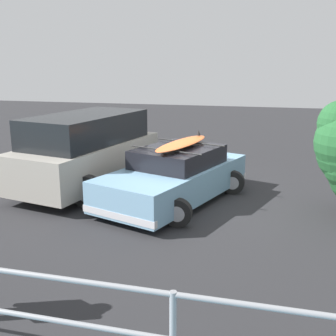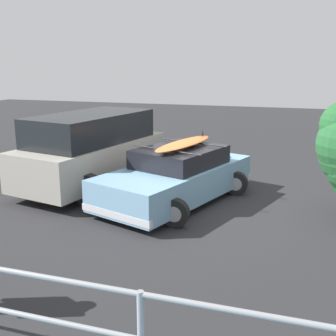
% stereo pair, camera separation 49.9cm
% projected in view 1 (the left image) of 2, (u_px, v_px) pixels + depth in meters
% --- Properties ---
extents(ground_plane, '(44.00, 44.00, 0.02)m').
position_uv_depth(ground_plane, '(190.00, 201.00, 9.89)').
color(ground_plane, '#28282B').
rests_on(ground_plane, ground).
extents(sedan_car, '(3.11, 4.52, 1.54)m').
position_uv_depth(sedan_car, '(175.00, 176.00, 9.75)').
color(sedan_car, '#729EBC').
rests_on(sedan_car, ground).
extents(suv_car, '(3.09, 4.65, 1.91)m').
position_uv_depth(suv_car, '(88.00, 151.00, 10.72)').
color(suv_car, '#9E998E').
rests_on(suv_car, ground).
extents(railing_fence, '(10.53, 0.16, 1.13)m').
position_uv_depth(railing_fence, '(173.00, 326.00, 3.94)').
color(railing_fence, gray).
rests_on(railing_fence, ground).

